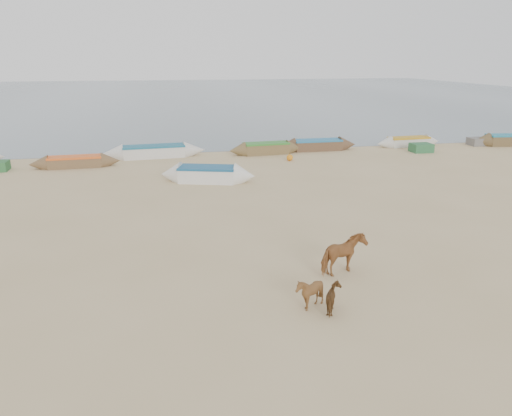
% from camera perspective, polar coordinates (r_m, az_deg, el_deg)
% --- Properties ---
extents(ground, '(140.00, 140.00, 0.00)m').
position_cam_1_polar(ground, '(16.85, 2.75, -7.16)').
color(ground, tan).
rests_on(ground, ground).
extents(sea, '(160.00, 160.00, 0.00)m').
position_cam_1_polar(sea, '(97.21, -9.49, 12.67)').
color(sea, slate).
rests_on(sea, ground).
extents(cow_adult, '(1.75, 1.32, 1.35)m').
position_cam_1_polar(cow_adult, '(16.58, 9.92, -5.29)').
color(cow_adult, '#975F31').
rests_on(cow_adult, ground).
extents(calf_front, '(1.03, 0.95, 0.99)m').
position_cam_1_polar(calf_front, '(14.34, 6.16, -9.59)').
color(calf_front, brown).
rests_on(calf_front, ground).
extents(calf_right, '(0.70, 0.81, 0.79)m').
position_cam_1_polar(calf_right, '(14.30, 9.00, -10.24)').
color(calf_right, brown).
rests_on(calf_right, ground).
extents(near_canoe, '(5.62, 3.01, 0.88)m').
position_cam_1_polar(near_canoe, '(28.60, -5.56, 3.87)').
color(near_canoe, silver).
rests_on(near_canoe, ground).
extents(waterline_canoes, '(53.81, 4.36, 0.94)m').
position_cam_1_polar(waterline_canoes, '(36.01, -6.34, 6.53)').
color(waterline_canoes, brown).
rests_on(waterline_canoes, ground).
extents(beach_clutter, '(46.21, 3.81, 0.64)m').
position_cam_1_polar(beach_clutter, '(35.99, 2.33, 6.40)').
color(beach_clutter, '#2D6434').
rests_on(beach_clutter, ground).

